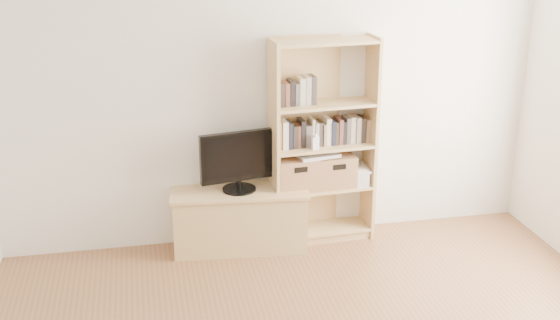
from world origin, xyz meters
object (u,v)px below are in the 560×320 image
object	(u,v)px
basket_right	(334,170)
television	(239,161)
basket_left	(296,173)
laptop	(316,154)
baby_monitor	(315,143)
bookshelf	(323,142)
tv_stand	(240,220)

from	to	relation	value
basket_right	television	bearing A→B (deg)	-178.98
basket_left	laptop	distance (m)	0.23
television	basket_right	bearing A→B (deg)	-6.47
baby_monitor	basket_right	distance (m)	0.36
bookshelf	basket_left	world-z (taller)	bookshelf
baby_monitor	basket_right	world-z (taller)	baby_monitor
tv_stand	television	world-z (taller)	television
basket_left	tv_stand	bearing A→B (deg)	178.83
basket_left	laptop	xyz separation A→B (m)	(0.17, 0.00, 0.15)
bookshelf	television	world-z (taller)	bookshelf
bookshelf	television	size ratio (longest dim) A/B	2.72
tv_stand	baby_monitor	bearing A→B (deg)	0.53
bookshelf	basket_left	distance (m)	0.34
laptop	television	bearing A→B (deg)	172.29
laptop	basket_left	bearing A→B (deg)	170.75
tv_stand	basket_right	world-z (taller)	basket_right
tv_stand	basket_left	xyz separation A→B (m)	(0.48, 0.03, 0.37)
laptop	tv_stand	bearing A→B (deg)	172.29
baby_monitor	basket_left	world-z (taller)	baby_monitor
bookshelf	baby_monitor	world-z (taller)	bookshelf
tv_stand	baby_monitor	distance (m)	0.90
tv_stand	laptop	size ratio (longest dim) A/B	3.16
tv_stand	television	distance (m)	0.52
television	basket_right	distance (m)	0.83
bookshelf	laptop	bearing A→B (deg)	-167.92
basket_left	laptop	world-z (taller)	laptop
tv_stand	bookshelf	bearing A→B (deg)	9.38
tv_stand	basket_left	bearing A→B (deg)	8.89
television	laptop	world-z (taller)	television
bookshelf	basket_right	xyz separation A→B (m)	(0.11, 0.00, -0.25)
tv_stand	basket_right	bearing A→B (deg)	9.02
television	basket_left	size ratio (longest dim) A/B	1.88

